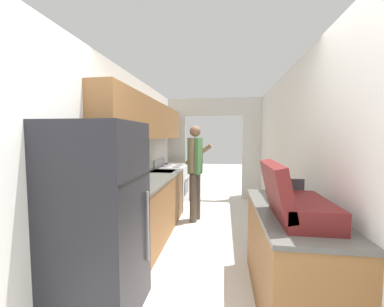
{
  "coord_description": "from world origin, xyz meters",
  "views": [
    {
      "loc": [
        0.26,
        -1.16,
        1.55
      ],
      "look_at": [
        -0.31,
        3.03,
        1.24
      ],
      "focal_mm": 22.0,
      "sensor_mm": 36.0,
      "label": 1
    }
  ],
  "objects_px": {
    "refrigerator": "(99,219)",
    "suitcase": "(293,202)",
    "range_oven": "(172,186)",
    "person": "(195,170)"
  },
  "relations": [
    {
      "from": "range_oven",
      "to": "refrigerator",
      "type": "bearing_deg",
      "value": -89.27
    },
    {
      "from": "refrigerator",
      "to": "suitcase",
      "type": "height_order",
      "value": "refrigerator"
    },
    {
      "from": "refrigerator",
      "to": "range_oven",
      "type": "bearing_deg",
      "value": 90.73
    },
    {
      "from": "person",
      "to": "refrigerator",
      "type": "bearing_deg",
      "value": -174.91
    },
    {
      "from": "person",
      "to": "range_oven",
      "type": "bearing_deg",
      "value": 57.13
    },
    {
      "from": "person",
      "to": "suitcase",
      "type": "bearing_deg",
      "value": -137.72
    },
    {
      "from": "range_oven",
      "to": "suitcase",
      "type": "height_order",
      "value": "suitcase"
    },
    {
      "from": "refrigerator",
      "to": "suitcase",
      "type": "relative_size",
      "value": 2.53
    },
    {
      "from": "range_oven",
      "to": "person",
      "type": "xyz_separation_m",
      "value": [
        0.59,
        -0.74,
        0.48
      ]
    },
    {
      "from": "range_oven",
      "to": "suitcase",
      "type": "xyz_separation_m",
      "value": [
        1.64,
        -3.1,
        0.59
      ]
    }
  ]
}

